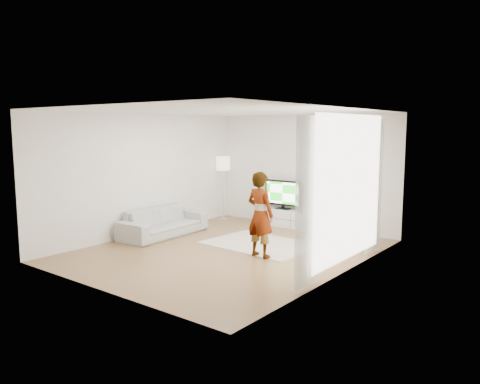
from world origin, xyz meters
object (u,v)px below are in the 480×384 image
Objects in this scene: media_console at (282,217)px; floor_lamp at (223,166)px; television at (283,194)px; sofa at (164,222)px; rug at (261,244)px; player at (260,214)px.

floor_lamp is (-1.74, -0.25, 1.24)m from media_console.
television reaches higher than sofa.
media_console is at bearing 109.68° from rug.
floor_lamp is at bearing 0.81° from sofa.
media_console is 3.09m from player.
television is 1.87m from floor_lamp.
floor_lamp is at bearing -171.06° from television.
floor_lamp is (-0.18, 2.37, 1.13)m from sofa.
media_console is 0.61m from television.
media_console is at bearing -34.36° from sofa.
floor_lamp is at bearing -33.66° from player.
television is at bearing -34.09° from sofa.
rug is at bearing -70.32° from media_console.
rug is (0.68, -1.91, -0.21)m from media_console.
player is (1.26, -2.75, 0.62)m from media_console.
floor_lamp reaches higher than television.
player reaches higher than sofa.
player is 3.96m from floor_lamp.
rug is 1.32× the size of floor_lamp.
player is (1.26, -2.78, 0.01)m from television.
player reaches higher than television.
television is 0.46× the size of rug.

